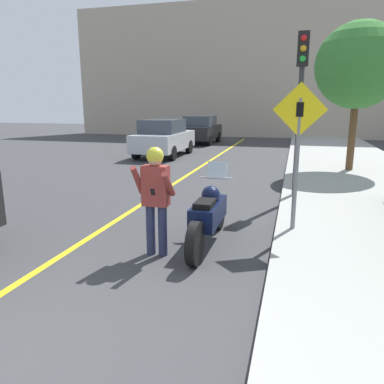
# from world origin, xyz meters

# --- Properties ---
(road_center_line) EXTENTS (0.12, 36.00, 0.01)m
(road_center_line) POSITION_xyz_m (-0.60, 6.00, 0.00)
(road_center_line) COLOR yellow
(road_center_line) RESTS_ON ground
(building_backdrop) EXTENTS (28.00, 1.20, 9.51)m
(building_backdrop) POSITION_xyz_m (0.00, 26.00, 4.76)
(building_backdrop) COLOR #B2A38E
(building_backdrop) RESTS_ON ground
(motorcycle) EXTENTS (0.62, 2.42, 1.32)m
(motorcycle) POSITION_xyz_m (1.52, 3.54, 0.52)
(motorcycle) COLOR black
(motorcycle) RESTS_ON ground
(person_biker) EXTENTS (0.59, 0.47, 1.71)m
(person_biker) POSITION_xyz_m (0.84, 2.87, 1.05)
(person_biker) COLOR #282D4C
(person_biker) RESTS_ON ground
(crossing_sign) EXTENTS (0.91, 0.08, 2.56)m
(crossing_sign) POSITION_xyz_m (2.90, 4.37, 1.68)
(crossing_sign) COLOR slate
(crossing_sign) RESTS_ON sidewalk_curb
(traffic_light) EXTENTS (0.26, 0.30, 3.80)m
(traffic_light) POSITION_xyz_m (2.90, 7.06, 2.78)
(traffic_light) COLOR #2D2D30
(traffic_light) RESTS_ON sidewalk_curb
(street_tree) EXTENTS (2.78, 2.78, 4.82)m
(street_tree) POSITION_xyz_m (4.70, 11.39, 3.55)
(street_tree) COLOR brown
(street_tree) RESTS_ON sidewalk_curb
(parked_car_silver) EXTENTS (1.88, 4.20, 1.68)m
(parked_car_silver) POSITION_xyz_m (-2.99, 13.97, 0.86)
(parked_car_silver) COLOR black
(parked_car_silver) RESTS_ON ground
(parked_car_black) EXTENTS (1.88, 4.20, 1.68)m
(parked_car_black) POSITION_xyz_m (-2.79, 20.18, 0.86)
(parked_car_black) COLOR black
(parked_car_black) RESTS_ON ground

